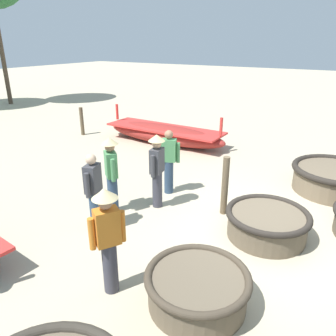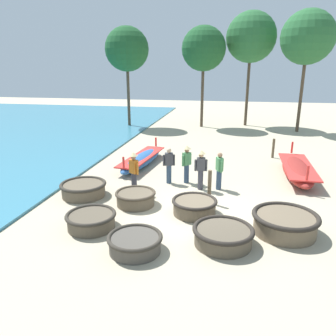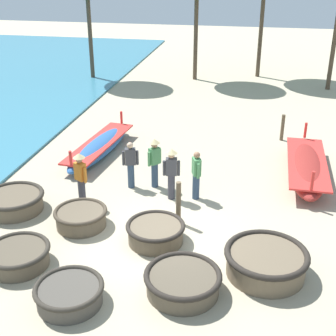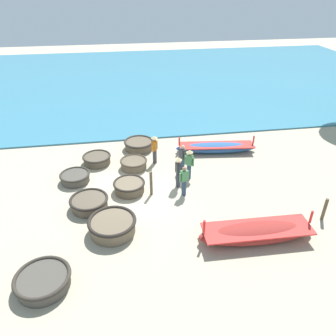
% 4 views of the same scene
% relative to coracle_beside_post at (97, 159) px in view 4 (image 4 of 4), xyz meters
% --- Properties ---
extents(ground_plane, '(80.00, 80.00, 0.00)m').
position_rel_coracle_beside_post_xyz_m(ground_plane, '(3.21, 1.70, -0.27)').
color(ground_plane, tan).
extents(sea, '(28.00, 52.00, 0.10)m').
position_rel_coracle_beside_post_xyz_m(sea, '(-16.66, 5.70, -0.22)').
color(sea, teal).
rests_on(sea, ground).
extents(coracle_beside_post, '(1.59, 1.59, 0.50)m').
position_rel_coracle_beside_post_xyz_m(coracle_beside_post, '(0.00, 0.00, 0.00)').
color(coracle_beside_post, brown).
rests_on(coracle_beside_post, ground).
extents(coracle_far_left, '(1.76, 1.76, 0.53)m').
position_rel_coracle_beside_post_xyz_m(coracle_far_left, '(4.11, -0.24, 0.02)').
color(coracle_far_left, brown).
rests_on(coracle_far_left, ground).
extents(coracle_weathered, '(1.57, 1.57, 0.54)m').
position_rel_coracle_beside_post_xyz_m(coracle_weathered, '(3.08, 1.64, 0.02)').
color(coracle_weathered, brown).
rests_on(coracle_weathered, ground).
extents(coracle_upturned, '(1.93, 1.93, 0.51)m').
position_rel_coracle_beside_post_xyz_m(coracle_upturned, '(8.34, -1.58, 0.01)').
color(coracle_upturned, '#4C473F').
rests_on(coracle_upturned, ground).
extents(coracle_center, '(1.54, 1.54, 0.48)m').
position_rel_coracle_beside_post_xyz_m(coracle_center, '(1.74, -1.06, -0.01)').
color(coracle_center, '#4C473F').
rests_on(coracle_center, ground).
extents(coracle_front_right, '(1.49, 1.49, 0.52)m').
position_rel_coracle_beside_post_xyz_m(coracle_front_right, '(0.86, 2.01, 0.01)').
color(coracle_front_right, brown).
rests_on(coracle_front_right, ground).
extents(coracle_far_right, '(2.00, 2.00, 0.65)m').
position_rel_coracle_beside_post_xyz_m(coracle_far_right, '(5.93, 0.79, 0.08)').
color(coracle_far_right, brown).
rests_on(coracle_far_right, ground).
extents(coracle_nearest, '(1.80, 1.80, 0.55)m').
position_rel_coracle_beside_post_xyz_m(coracle_nearest, '(-1.40, 2.48, 0.03)').
color(coracle_nearest, brown).
rests_on(coracle_nearest, ground).
extents(long_boat_ochre_hull, '(1.50, 4.89, 1.01)m').
position_rel_coracle_beside_post_xyz_m(long_boat_ochre_hull, '(-0.26, 7.01, 0.02)').
color(long_boat_ochre_hull, '#285693').
rests_on(long_boat_ochre_hull, ground).
extents(long_boat_red_hull, '(1.38, 4.77, 1.19)m').
position_rel_coracle_beside_post_xyz_m(long_boat_red_hull, '(7.28, 6.48, 0.07)').
color(long_boat_red_hull, maroon).
rests_on(long_boat_red_hull, ground).
extents(fisherman_crouching, '(0.39, 0.43, 1.67)m').
position_rel_coracle_beside_post_xyz_m(fisherman_crouching, '(2.37, 4.77, 0.68)').
color(fisherman_crouching, '#2D425B').
rests_on(fisherman_crouching, ground).
extents(fisherman_standing_right, '(0.33, 0.50, 1.57)m').
position_rel_coracle_beside_post_xyz_m(fisherman_standing_right, '(3.79, 4.22, 0.56)').
color(fisherman_standing_right, '#2D425B').
rests_on(fisherman_standing_right, ground).
extents(fisherman_standing_left, '(0.52, 0.36, 1.67)m').
position_rel_coracle_beside_post_xyz_m(fisherman_standing_left, '(3.05, 4.07, 0.68)').
color(fisherman_standing_left, '#383842').
rests_on(fisherman_standing_left, ground).
extents(fisherman_by_coracle, '(0.46, 0.37, 1.67)m').
position_rel_coracle_beside_post_xyz_m(fisherman_by_coracle, '(0.45, 3.23, 0.68)').
color(fisherman_by_coracle, '#383842').
rests_on(fisherman_by_coracle, ground).
extents(fisherman_with_hat, '(0.51, 0.31, 1.57)m').
position_rel_coracle_beside_post_xyz_m(fisherman_with_hat, '(1.62, 4.59, 0.56)').
color(fisherman_with_hat, '#2D425B').
rests_on(fisherman_with_hat, ground).
extents(mooring_post_mid_beach, '(0.14, 0.14, 1.29)m').
position_rel_coracle_beside_post_xyz_m(mooring_post_mid_beach, '(3.51, 2.68, 0.37)').
color(mooring_post_mid_beach, brown).
rests_on(mooring_post_mid_beach, ground).
extents(mooring_post_shoreline, '(0.14, 0.14, 1.08)m').
position_rel_coracle_beside_post_xyz_m(mooring_post_shoreline, '(6.56, 9.81, 0.27)').
color(mooring_post_shoreline, brown).
rests_on(mooring_post_shoreline, ground).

